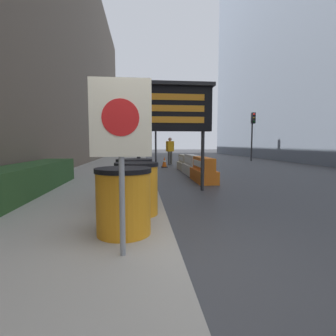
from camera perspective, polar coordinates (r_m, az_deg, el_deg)
ground_plane at (r=3.01m, az=3.18°, el=-21.76°), size 120.00×120.00×0.00m
building_left_facade at (r=14.16m, az=-22.95°, el=28.80°), size 0.40×50.40×14.21m
hedge_strip at (r=7.14m, az=-28.74°, el=-2.27°), size 0.90×5.61×0.70m
barrel_drum_foreground at (r=3.58m, az=-9.66°, el=-7.09°), size 0.75×0.75×0.89m
barrel_drum_middle at (r=4.53m, az=-6.85°, el=-4.43°), size 0.75×0.75×0.89m
barrel_drum_back at (r=5.49m, az=-7.35°, el=-2.72°), size 0.75×0.75×0.89m
warning_sign at (r=2.79m, az=-10.22°, el=7.73°), size 0.64×0.08×1.88m
message_board at (r=7.57m, az=0.70°, el=12.79°), size 2.43×0.36×3.08m
jersey_barrier_orange_near at (r=9.58m, az=7.71°, el=-0.63°), size 0.65×1.91×0.88m
jersey_barrier_white at (r=11.73m, az=5.16°, el=0.47°), size 0.56×1.92×0.88m
jersey_barrier_cream at (r=13.79m, az=3.49°, el=1.06°), size 0.53×1.78×0.80m
traffic_cone_near at (r=15.21m, az=-0.79°, el=1.30°), size 0.35×0.35×0.63m
traffic_light_near_curb at (r=17.26m, az=-2.70°, el=10.89°), size 0.28×0.44×4.22m
traffic_light_far_side at (r=21.83m, az=17.96°, el=8.68°), size 0.28×0.45×3.79m
pedestrian_worker at (r=17.38m, az=0.44°, el=4.25°), size 0.54×0.46×1.78m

